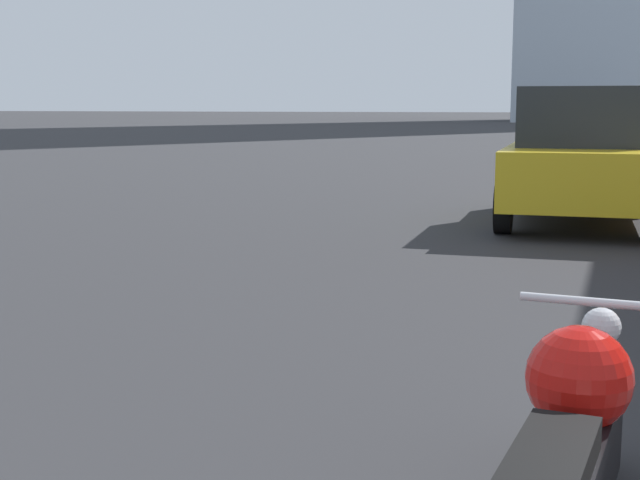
% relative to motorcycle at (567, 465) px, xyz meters
% --- Properties ---
extents(motorcycle, '(0.62, 2.46, 0.81)m').
position_rel_motorcycle_xyz_m(motorcycle, '(0.00, 0.00, 0.00)').
color(motorcycle, black).
rests_on(motorcycle, ground_plane).
extents(parked_car_yellow, '(2.08, 4.07, 1.79)m').
position_rel_motorcycle_xyz_m(parked_car_yellow, '(-0.44, 9.36, 0.48)').
color(parked_car_yellow, gold).
rests_on(parked_car_yellow, ground_plane).
extents(parked_car_white, '(1.97, 4.61, 1.63)m').
position_rel_motorcycle_xyz_m(parked_car_white, '(-0.22, 22.21, 0.42)').
color(parked_car_white, silver).
rests_on(parked_car_white, ground_plane).
extents(parked_car_silver, '(1.97, 3.90, 1.65)m').
position_rel_motorcycle_xyz_m(parked_car_silver, '(-0.40, 34.91, 0.41)').
color(parked_car_silver, '#BCBCC1').
rests_on(parked_car_silver, ground_plane).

